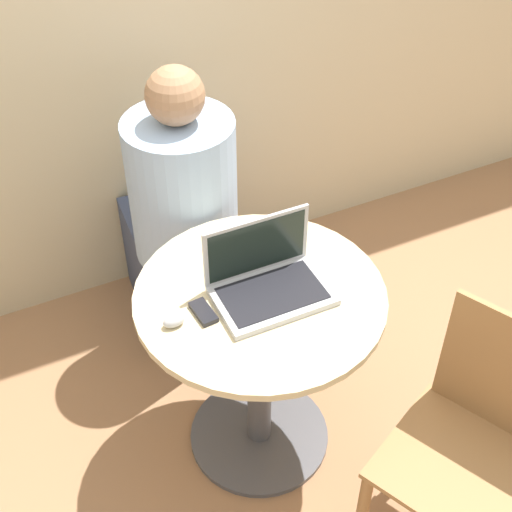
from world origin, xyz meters
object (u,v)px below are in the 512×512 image
at_px(person_seated, 182,229).
at_px(chair_empty, 470,446).
at_px(laptop, 267,280).
at_px(cell_phone, 203,312).

bearing_deg(person_seated, chair_empty, -71.81).
height_order(laptop, cell_phone, laptop).
distance_m(laptop, cell_phone, 0.21).
bearing_deg(cell_phone, chair_empty, -44.07).
relative_size(chair_empty, person_seated, 0.73).
distance_m(chair_empty, person_seated, 1.27).
bearing_deg(cell_phone, person_seated, 75.22).
bearing_deg(person_seated, laptop, -87.26).
distance_m(cell_phone, person_seated, 0.72).
relative_size(laptop, chair_empty, 0.39).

